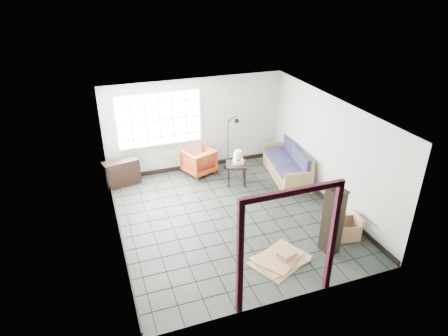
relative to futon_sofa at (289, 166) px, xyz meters
name	(u,v)px	position (x,y,z in m)	size (l,w,h in m)	color
ground	(230,217)	(-2.21, -1.33, -0.33)	(5.50, 5.50, 0.00)	black
room_shell	(230,150)	(-2.21, -1.30, 1.35)	(5.02, 5.52, 2.61)	#ACB2AA
window_panel	(159,119)	(-3.21, 1.37, 1.27)	(2.32, 0.08, 1.52)	silver
doorway_trim	(290,233)	(-2.21, -4.03, 1.05)	(1.80, 0.08, 2.20)	#3A0D1A
futon_sofa	(289,166)	(0.00, 0.00, 0.00)	(1.09, 2.13, 0.90)	brown
armchair	(199,160)	(-2.25, 1.07, 0.06)	(0.76, 0.71, 0.78)	#934615
side_table	(236,167)	(-1.49, 0.13, 0.15)	(0.67, 0.67, 0.58)	black
table_lamp	(238,155)	(-1.46, 0.10, 0.52)	(0.32, 0.32, 0.39)	black
projector	(238,162)	(-1.45, 0.12, 0.30)	(0.31, 0.27, 0.10)	silver
floor_lamp	(232,141)	(-1.27, 1.04, 0.50)	(0.44, 0.27, 1.55)	black
console_shelf	(122,173)	(-4.36, 1.07, 0.03)	(0.96, 0.54, 0.71)	black
tall_shelf	(333,220)	(-0.74, -3.15, 0.40)	(0.37, 0.44, 1.43)	black
pot	(335,185)	(-0.76, -3.09, 1.16)	(0.19, 0.19, 0.12)	black
open_box	(344,229)	(-0.18, -2.86, -0.13)	(1.01, 0.63, 0.53)	#926946
cardboard_pile	(281,259)	(-1.81, -3.12, -0.28)	(1.36, 1.20, 0.16)	#926946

